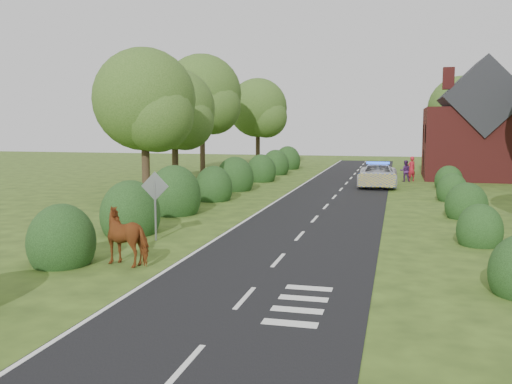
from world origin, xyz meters
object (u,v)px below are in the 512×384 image
(pedestrian_red, at_px, (411,169))
(pedestrian_purple, at_px, (405,171))
(cow, at_px, (129,240))
(police_van, at_px, (378,175))
(road_sign, at_px, (155,196))

(pedestrian_red, height_order, pedestrian_purple, pedestrian_red)
(pedestrian_red, distance_m, pedestrian_purple, 0.60)
(cow, bearing_deg, pedestrian_purple, 173.54)
(cow, distance_m, police_van, 24.74)
(police_van, distance_m, pedestrian_red, 4.92)
(pedestrian_red, xyz_separation_m, pedestrian_purple, (-0.45, -0.37, -0.14))
(road_sign, height_order, police_van, road_sign)
(pedestrian_purple, bearing_deg, cow, 70.13)
(police_van, bearing_deg, cow, -106.19)
(police_van, xyz_separation_m, pedestrian_purple, (1.86, 3.97, 0.02))
(pedestrian_red, bearing_deg, police_van, 24.73)
(pedestrian_red, bearing_deg, road_sign, 31.61)
(road_sign, bearing_deg, pedestrian_red, 68.95)
(pedestrian_purple, bearing_deg, police_van, 61.95)
(police_van, xyz_separation_m, pedestrian_red, (2.30, 4.35, 0.15))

